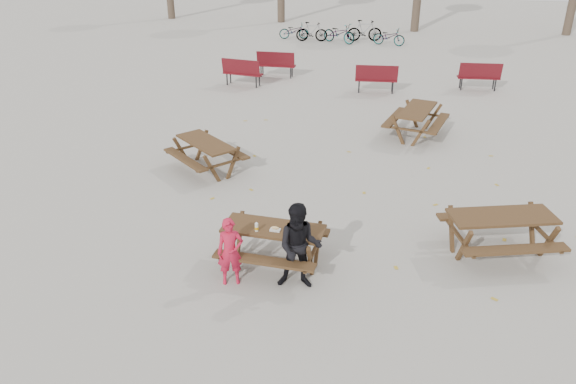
% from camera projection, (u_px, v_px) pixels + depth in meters
% --- Properties ---
extents(ground, '(80.00, 80.00, 0.00)m').
position_uv_depth(ground, '(274.00, 264.00, 10.30)').
color(ground, gray).
rests_on(ground, ground).
extents(main_picnic_table, '(1.80, 1.45, 0.78)m').
position_uv_depth(main_picnic_table, '(274.00, 236.00, 10.04)').
color(main_picnic_table, '#3B2715').
rests_on(main_picnic_table, ground).
extents(food_tray, '(0.18, 0.11, 0.03)m').
position_uv_depth(food_tray, '(275.00, 230.00, 9.84)').
color(food_tray, silver).
rests_on(food_tray, main_picnic_table).
extents(bread_roll, '(0.14, 0.06, 0.05)m').
position_uv_depth(bread_roll, '(275.00, 228.00, 9.82)').
color(bread_roll, tan).
rests_on(bread_roll, food_tray).
extents(soda_bottle, '(0.07, 0.07, 0.17)m').
position_uv_depth(soda_bottle, '(257.00, 227.00, 9.81)').
color(soda_bottle, silver).
rests_on(soda_bottle, main_picnic_table).
extents(child, '(0.53, 0.45, 1.24)m').
position_uv_depth(child, '(230.00, 252.00, 9.52)').
color(child, '#BC1734').
rests_on(child, ground).
extents(adult, '(0.85, 0.71, 1.56)m').
position_uv_depth(adult, '(300.00, 247.00, 9.36)').
color(adult, black).
rests_on(adult, ground).
extents(picnic_table_east, '(2.33, 2.11, 0.82)m').
position_uv_depth(picnic_table_east, '(499.00, 234.00, 10.45)').
color(picnic_table_east, '#3B2715').
rests_on(picnic_table_east, ground).
extents(picnic_table_north, '(2.29, 2.22, 0.77)m').
position_uv_depth(picnic_table_north, '(207.00, 156.00, 13.95)').
color(picnic_table_north, '#3B2715').
rests_on(picnic_table_north, ground).
extents(picnic_table_far, '(1.85, 2.15, 0.82)m').
position_uv_depth(picnic_table_far, '(416.00, 123.00, 16.14)').
color(picnic_table_far, '#3B2715').
rests_on(picnic_table_far, ground).
extents(park_bench_row, '(10.12, 2.36, 1.03)m').
position_uv_depth(park_bench_row, '(342.00, 72.00, 20.95)').
color(park_bench_row, maroon).
rests_on(park_bench_row, ground).
extents(bicycle_row, '(6.59, 1.88, 1.05)m').
position_uv_depth(bicycle_row, '(341.00, 33.00, 28.41)').
color(bicycle_row, black).
rests_on(bicycle_row, ground).
extents(fallen_leaves, '(11.00, 11.00, 0.01)m').
position_uv_depth(fallen_leaves, '(328.00, 206.00, 12.35)').
color(fallen_leaves, '#B08F2A').
rests_on(fallen_leaves, ground).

